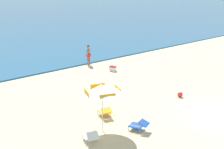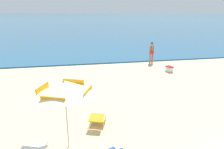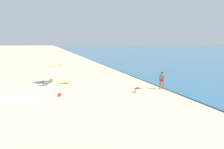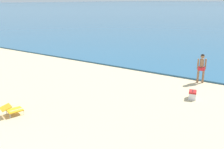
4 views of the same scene
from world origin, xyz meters
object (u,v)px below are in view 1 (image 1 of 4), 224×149
(beach_umbrella_striped_main, at_px, (102,89))
(lounge_chair_facing_sea, at_px, (105,111))
(person_standing_near_shore, at_px, (88,54))
(beach_ball, at_px, (180,95))
(cooler_box, at_px, (113,69))
(lounge_chair_beside_umbrella, at_px, (139,125))
(lounge_chair_under_umbrella, at_px, (91,136))

(beach_umbrella_striped_main, bearing_deg, lounge_chair_facing_sea, 45.67)
(person_standing_near_shore, bearing_deg, beach_ball, -93.04)
(cooler_box, distance_m, beach_ball, 6.96)
(cooler_box, bearing_deg, beach_umbrella_striped_main, -134.60)
(lounge_chair_beside_umbrella, distance_m, cooler_box, 9.95)
(beach_umbrella_striped_main, relative_size, lounge_chair_facing_sea, 2.37)
(lounge_chair_facing_sea, bearing_deg, cooler_box, 45.35)
(lounge_chair_beside_umbrella, xyz_separation_m, person_standing_near_shore, (5.42, 10.88, 0.72))
(lounge_chair_facing_sea, bearing_deg, beach_ball, -10.25)
(beach_ball, bearing_deg, person_standing_near_shore, 86.96)
(lounge_chair_facing_sea, distance_m, beach_ball, 5.18)
(beach_umbrella_striped_main, relative_size, person_standing_near_shore, 1.35)
(beach_umbrella_striped_main, height_order, lounge_chair_beside_umbrella, beach_umbrella_striped_main)
(person_standing_near_shore, bearing_deg, lounge_chair_facing_sea, -122.75)
(beach_ball, bearing_deg, lounge_chair_under_umbrella, -175.29)
(beach_umbrella_striped_main, bearing_deg, lounge_chair_beside_umbrella, -40.48)
(lounge_chair_under_umbrella, bearing_deg, lounge_chair_beside_umbrella, -15.91)
(lounge_chair_under_umbrella, distance_m, person_standing_near_shore, 12.81)
(lounge_chair_under_umbrella, distance_m, lounge_chair_facing_sea, 2.56)
(cooler_box, height_order, beach_ball, cooler_box)
(beach_ball, bearing_deg, cooler_box, 83.28)
(beach_umbrella_striped_main, height_order, lounge_chair_facing_sea, beach_umbrella_striped_main)
(lounge_chair_under_umbrella, distance_m, cooler_box, 10.95)
(beach_umbrella_striped_main, xyz_separation_m, person_standing_near_shore, (6.67, 9.81, -1.00))
(lounge_chair_under_umbrella, relative_size, lounge_chair_facing_sea, 1.03)
(beach_umbrella_striped_main, xyz_separation_m, cooler_box, (6.98, 7.07, -1.80))
(lounge_chair_beside_umbrella, bearing_deg, beach_ball, 14.10)
(lounge_chair_under_umbrella, bearing_deg, cooler_box, 43.22)
(beach_umbrella_striped_main, relative_size, lounge_chair_under_umbrella, 2.30)
(lounge_chair_under_umbrella, height_order, lounge_chair_facing_sea, lounge_chair_under_umbrella)
(lounge_chair_beside_umbrella, height_order, lounge_chair_facing_sea, lounge_chair_beside_umbrella)
(beach_umbrella_striped_main, bearing_deg, lounge_chair_under_umbrella, -157.07)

